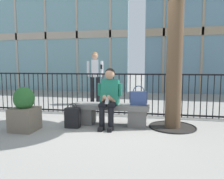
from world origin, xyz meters
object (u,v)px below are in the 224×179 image
Objects in this scene: seated_person_with_phone at (109,95)px; bystander_at_railing at (95,74)px; shopping_bag at (73,118)px; planter at (25,111)px; handbag_on_bench at (139,98)px; stone_bench at (111,112)px.

bystander_at_railing reaches higher than seated_person_with_phone.
shopping_bag is (-0.71, -0.23, -0.44)m from seated_person_with_phone.
planter is at bearing -99.60° from bystander_at_railing.
handbag_on_bench is at bearing 11.24° from seated_person_with_phone.
bystander_at_railing is 3.25m from planter.
handbag_on_bench is 1.41m from shopping_bag.
handbag_on_bench is at bearing -56.42° from bystander_at_railing.
seated_person_with_phone is 1.43× the size of planter.
stone_bench is at bearing 82.42° from seated_person_with_phone.
shopping_bag is at bearing -154.04° from stone_bench.
planter is (-0.83, -0.37, 0.19)m from shopping_bag.
handbag_on_bench is 0.24× the size of bystander_at_railing.
stone_bench is 3.23× the size of shopping_bag.
stone_bench is 2.73m from bystander_at_railing.
shopping_bag is at bearing -165.23° from handbag_on_bench.
seated_person_with_phone reaches higher than shopping_bag.
handbag_on_bench reaches higher than planter.
planter is (-0.53, -3.14, -0.61)m from bystander_at_railing.
shopping_bag is 0.29× the size of bystander_at_railing.
stone_bench is 0.94× the size of bystander_at_railing.
seated_person_with_phone is at bearing -68.27° from bystander_at_railing.
handbag_on_bench is 2.94m from bystander_at_railing.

